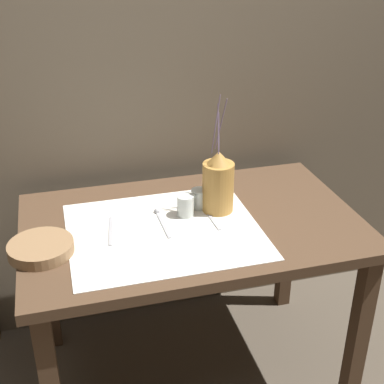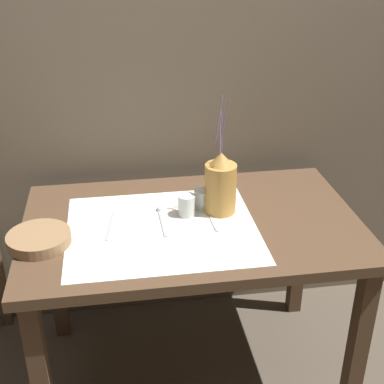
% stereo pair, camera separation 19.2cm
% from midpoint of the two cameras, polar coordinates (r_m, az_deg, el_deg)
% --- Properties ---
extents(ground_plane, '(12.00, 12.00, 0.00)m').
position_cam_midpoint_polar(ground_plane, '(2.43, 2.37, -18.41)').
color(ground_plane, brown).
extents(stone_wall_back, '(7.00, 0.06, 2.40)m').
position_cam_midpoint_polar(stone_wall_back, '(2.26, 0.51, 13.36)').
color(stone_wall_back, '#6B5E4C').
rests_on(stone_wall_back, ground_plane).
extents(wooden_table, '(1.24, 0.77, 0.74)m').
position_cam_midpoint_polar(wooden_table, '(2.03, 2.71, -5.54)').
color(wooden_table, '#4C3523').
rests_on(wooden_table, ground_plane).
extents(linen_cloth, '(0.68, 0.57, 0.00)m').
position_cam_midpoint_polar(linen_cloth, '(1.92, -0.34, -4.06)').
color(linen_cloth, white).
rests_on(linen_cloth, wooden_table).
extents(pitcher_with_flowers, '(0.12, 0.12, 0.46)m').
position_cam_midpoint_polar(pitcher_with_flowers, '(1.99, 5.82, 0.67)').
color(pitcher_with_flowers, '#B7843D').
rests_on(pitcher_with_flowers, wooden_table).
extents(wooden_bowl, '(0.22, 0.22, 0.04)m').
position_cam_midpoint_polar(wooden_bowl, '(1.88, -13.22, -5.00)').
color(wooden_bowl, '#8E6B47').
rests_on(wooden_bowl, wooden_table).
extents(glass_tumbler_near, '(0.06, 0.06, 0.08)m').
position_cam_midpoint_polar(glass_tumbler_near, '(1.99, 2.18, -1.50)').
color(glass_tumbler_near, silver).
rests_on(glass_tumbler_near, wooden_table).
extents(glass_tumbler_far, '(0.06, 0.06, 0.08)m').
position_cam_midpoint_polar(glass_tumbler_far, '(2.04, 3.76, -0.84)').
color(glass_tumbler_far, silver).
rests_on(glass_tumbler_far, wooden_table).
extents(knife_center, '(0.04, 0.20, 0.00)m').
position_cam_midpoint_polar(knife_center, '(1.94, -5.97, -3.70)').
color(knife_center, '#A8A8AD').
rests_on(knife_center, wooden_table).
extents(spoon_inner, '(0.02, 0.21, 0.02)m').
position_cam_midpoint_polar(spoon_inner, '(2.00, -0.65, -2.51)').
color(spoon_inner, '#A8A8AD').
rests_on(spoon_inner, wooden_table).
extents(fork_outer, '(0.02, 0.20, 0.00)m').
position_cam_midpoint_polar(fork_outer, '(1.99, 4.85, -2.91)').
color(fork_outer, '#A8A8AD').
rests_on(fork_outer, wooden_table).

